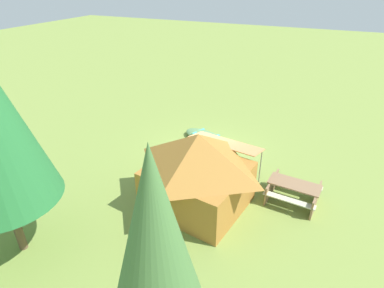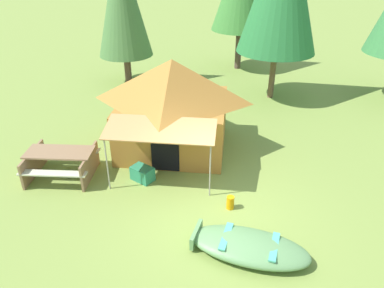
{
  "view_description": "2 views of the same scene",
  "coord_description": "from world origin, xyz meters",
  "views": [
    {
      "loc": [
        -4.41,
        11.54,
        7.18
      ],
      "look_at": [
        0.23,
        1.24,
        1.1
      ],
      "focal_mm": 29.92,
      "sensor_mm": 36.0,
      "label": 1
    },
    {
      "loc": [
        -0.77,
        -6.75,
        5.63
      ],
      "look_at": [
        -0.46,
        1.18,
        1.26
      ],
      "focal_mm": 34.93,
      "sensor_mm": 36.0,
      "label": 2
    }
  ],
  "objects": [
    {
      "name": "ground_plane",
      "position": [
        0.0,
        0.0,
        0.0
      ],
      "size": [
        80.0,
        80.0,
        0.0
      ],
      "primitive_type": "plane",
      "color": "olive"
    },
    {
      "name": "beached_rowboat",
      "position": [
        0.59,
        -1.21,
        0.19
      ],
      "size": [
        2.65,
        1.84,
        0.37
      ],
      "color": "#608D56",
      "rests_on": "ground_plane"
    },
    {
      "name": "canvas_cabin_tent",
      "position": [
        -0.94,
        3.34,
        1.42
      ],
      "size": [
        3.73,
        4.42,
        2.74
      ],
      "color": "#AA712E",
      "rests_on": "ground_plane"
    },
    {
      "name": "picnic_table",
      "position": [
        -3.93,
        1.83,
        0.47
      ],
      "size": [
        1.87,
        1.61,
        0.75
      ],
      "color": "#8B694B",
      "rests_on": "ground_plane"
    },
    {
      "name": "cooler_box",
      "position": [
        -1.76,
        1.55,
        0.19
      ],
      "size": [
        0.69,
        0.66,
        0.38
      ],
      "primitive_type": "cube",
      "rotation": [
        0.0,
        0.0,
        2.46
      ],
      "color": "#29815D",
      "rests_on": "ground_plane"
    },
    {
      "name": "fuel_can",
      "position": [
        0.41,
        0.26,
        0.16
      ],
      "size": [
        0.23,
        0.23,
        0.33
      ],
      "primitive_type": "cylinder",
      "rotation": [
        0.0,
        0.0,
        5.92
      ],
      "color": "orange",
      "rests_on": "ground_plane"
    }
  ]
}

